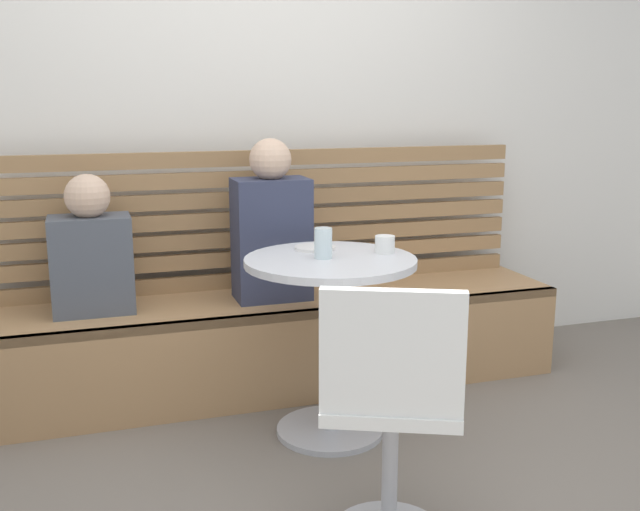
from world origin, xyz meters
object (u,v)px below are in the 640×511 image
cafe_table (330,312)px  white_chair (391,407)px  cup_ceramic_white (385,244)px  cup_glass_tall (323,243)px  booth_bench (277,342)px  plate_small (315,248)px  person_adult (271,228)px  person_child_left (91,253)px

cafe_table → white_chair: (-0.08, -0.81, -0.05)m
cup_ceramic_white → cafe_table: bearing=-174.8°
cup_ceramic_white → cup_glass_tall: bearing=-176.0°
booth_bench → cafe_table: size_ratio=3.65×
cup_ceramic_white → plate_small: cup_ceramic_white is taller
person_adult → cafe_table: bearing=-79.7°
booth_bench → plate_small: (0.07, -0.37, 0.52)m
booth_bench → cafe_table: bearing=-81.7°
booth_bench → plate_small: size_ratio=15.88×
booth_bench → white_chair: bearing=-90.2°
white_chair → plate_small: bearing=85.6°
cafe_table → cup_ceramic_white: (0.24, 0.02, 0.26)m
booth_bench → cup_glass_tall: bearing=-84.6°
white_chair → person_adult: size_ratio=1.15×
cafe_table → white_chair: white_chair is taller
person_adult → cup_glass_tall: person_adult is taller
booth_bench → plate_small: 0.65m
white_chair → person_child_left: bearing=120.4°
cafe_table → plate_small: (-0.01, 0.18, 0.23)m
cafe_table → cup_glass_tall: cup_glass_tall is taller
booth_bench → cup_glass_tall: (0.05, -0.54, 0.58)m
cafe_table → person_adult: size_ratio=1.00×
white_chair → cup_glass_tall: cup_glass_tall is taller
booth_bench → person_child_left: bearing=178.4°
white_chair → person_adult: 1.39m
white_chair → cup_glass_tall: bearing=86.1°
booth_bench → white_chair: (-0.00, -1.36, 0.24)m
white_chair → plate_small: size_ratio=5.00×
cup_ceramic_white → plate_small: size_ratio=0.47×
plate_small → cafe_table: bearing=-87.5°
person_child_left → person_adult: bearing=-1.6°
person_child_left → white_chair: bearing=-59.6°
plate_small → cup_ceramic_white: bearing=-32.2°
person_adult → cup_ceramic_white: person_adult is taller
person_adult → cup_ceramic_white: bearing=-57.3°
white_chair → cup_glass_tall: size_ratio=7.08×
cafe_table → cup_glass_tall: bearing=174.0°
booth_bench → white_chair: 1.38m
cup_glass_tall → cafe_table: bearing=-6.0°
white_chair → cup_glass_tall: 0.88m
plate_small → person_child_left: bearing=156.0°
person_adult → person_child_left: bearing=178.4°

